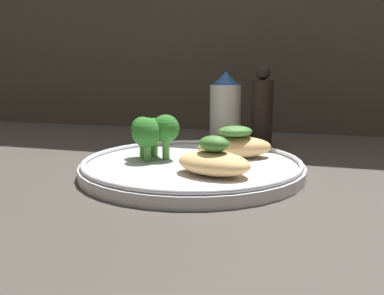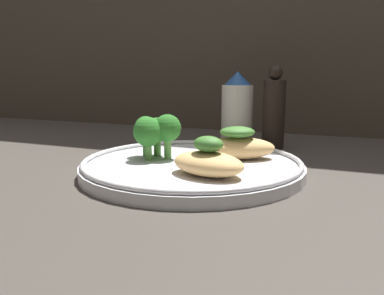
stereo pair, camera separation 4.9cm
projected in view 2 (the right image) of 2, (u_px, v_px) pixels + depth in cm
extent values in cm
cube|color=#3D3833|center=(192.00, 176.00, 49.49)|extent=(180.00, 180.00, 1.00)
cylinder|color=silver|center=(192.00, 168.00, 49.27)|extent=(29.04, 29.04, 1.40)
torus|color=silver|center=(192.00, 160.00, 49.08)|extent=(28.44, 28.44, 0.60)
ellipsoid|color=tan|center=(208.00, 164.00, 42.49)|extent=(9.95, 7.62, 2.72)
ellipsoid|color=#3D752D|center=(208.00, 144.00, 42.07)|extent=(4.18, 3.67, 1.82)
ellipsoid|color=tan|center=(237.00, 148.00, 50.93)|extent=(11.38, 8.58, 2.99)
ellipsoid|color=#3D752D|center=(237.00, 132.00, 50.52)|extent=(5.92, 5.46, 1.51)
cylinder|color=#569942|center=(168.00, 148.00, 51.06)|extent=(0.98, 0.98, 2.94)
sphere|color=#286B23|center=(167.00, 128.00, 50.54)|extent=(3.74, 3.74, 3.74)
cylinder|color=#569942|center=(157.00, 147.00, 53.05)|extent=(1.03, 1.03, 2.60)
sphere|color=#286B23|center=(157.00, 129.00, 52.59)|extent=(3.38, 3.38, 3.38)
cylinder|color=#569942|center=(146.00, 146.00, 52.68)|extent=(0.95, 0.95, 3.04)
sphere|color=#286B23|center=(146.00, 127.00, 52.19)|extent=(3.11, 3.11, 3.11)
cylinder|color=#569942|center=(148.00, 151.00, 50.34)|extent=(0.91, 0.91, 2.48)
sphere|color=#286B23|center=(148.00, 132.00, 49.85)|extent=(3.95, 3.95, 3.95)
cylinder|color=white|center=(235.00, 116.00, 68.14)|extent=(5.67, 5.67, 11.01)
cone|color=#23519E|center=(236.00, 78.00, 66.89)|extent=(4.82, 4.82, 2.42)
cylinder|color=black|center=(274.00, 115.00, 65.45)|extent=(3.84, 3.84, 11.90)
sphere|color=black|center=(275.00, 73.00, 64.11)|extent=(2.49, 2.49, 2.49)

